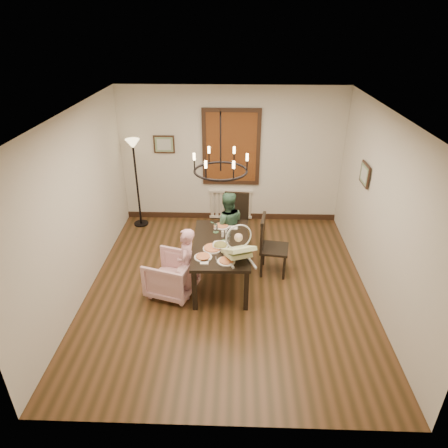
# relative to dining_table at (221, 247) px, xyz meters

# --- Properties ---
(room_shell) EXTENTS (4.51, 5.00, 2.81)m
(room_shell) POSITION_rel_dining_table_xyz_m (0.12, 0.20, 0.75)
(room_shell) COLOR #56351D
(room_shell) RESTS_ON ground
(dining_table) EXTENTS (0.92, 1.60, 0.74)m
(dining_table) POSITION_rel_dining_table_xyz_m (0.00, 0.00, 0.00)
(dining_table) COLOR black
(dining_table) RESTS_ON room_shell
(chair_far) EXTENTS (0.50, 0.50, 1.04)m
(chair_far) POSITION_rel_dining_table_xyz_m (0.22, 1.15, -0.13)
(chair_far) COLOR black
(chair_far) RESTS_ON room_shell
(chair_right) EXTENTS (0.53, 0.53, 1.05)m
(chair_right) POSITION_rel_dining_table_xyz_m (0.89, 0.30, -0.13)
(chair_right) COLOR black
(chair_right) RESTS_ON room_shell
(armchair) EXTENTS (0.89, 0.87, 0.65)m
(armchair) POSITION_rel_dining_table_xyz_m (-0.77, -0.33, -0.33)
(armchair) COLOR beige
(armchair) RESTS_ON room_shell
(elderly_woman) EXTENTS (0.27, 0.38, 0.98)m
(elderly_woman) POSITION_rel_dining_table_xyz_m (-0.51, -0.40, -0.16)
(elderly_woman) COLOR pink
(elderly_woman) RESTS_ON room_shell
(seated_man) EXTENTS (0.56, 0.46, 1.06)m
(seated_man) POSITION_rel_dining_table_xyz_m (0.08, 0.75, -0.12)
(seated_man) COLOR #3A6249
(seated_man) RESTS_ON room_shell
(baby_bouncer) EXTENTS (0.61, 0.70, 0.39)m
(baby_bouncer) POSITION_rel_dining_table_xyz_m (0.27, -0.48, 0.28)
(baby_bouncer) COLOR beige
(baby_bouncer) RESTS_ON dining_table
(salad_bowl) EXTENTS (0.30, 0.30, 0.07)m
(salad_bowl) POSITION_rel_dining_table_xyz_m (-0.00, -0.15, 0.12)
(salad_bowl) COLOR white
(salad_bowl) RESTS_ON dining_table
(pizza_platter) EXTENTS (0.30, 0.30, 0.04)m
(pizza_platter) POSITION_rel_dining_table_xyz_m (-0.13, -0.21, 0.10)
(pizza_platter) COLOR tan
(pizza_platter) RESTS_ON dining_table
(drinking_glass) EXTENTS (0.07, 0.07, 0.13)m
(drinking_glass) POSITION_rel_dining_table_xyz_m (0.10, 0.06, 0.15)
(drinking_glass) COLOR silver
(drinking_glass) RESTS_ON dining_table
(window_blinds) EXTENTS (1.00, 0.03, 1.40)m
(window_blinds) POSITION_rel_dining_table_xyz_m (0.12, 2.29, 0.95)
(window_blinds) COLOR brown
(window_blinds) RESTS_ON room_shell
(radiator) EXTENTS (0.92, 0.12, 0.62)m
(radiator) POSITION_rel_dining_table_xyz_m (0.12, 2.31, -0.30)
(radiator) COLOR silver
(radiator) RESTS_ON room_shell
(picture_back) EXTENTS (0.42, 0.03, 0.36)m
(picture_back) POSITION_rel_dining_table_xyz_m (-1.23, 2.30, 1.00)
(picture_back) COLOR black
(picture_back) RESTS_ON room_shell
(picture_right) EXTENTS (0.03, 0.42, 0.36)m
(picture_right) POSITION_rel_dining_table_xyz_m (2.33, 0.73, 1.00)
(picture_right) COLOR black
(picture_right) RESTS_ON room_shell
(floor_lamp) EXTENTS (0.30, 0.30, 1.80)m
(floor_lamp) POSITION_rel_dining_table_xyz_m (-1.78, 1.98, 0.25)
(floor_lamp) COLOR black
(floor_lamp) RESTS_ON room_shell
(chandelier) EXTENTS (0.80, 0.80, 0.04)m
(chandelier) POSITION_rel_dining_table_xyz_m (0.00, 0.00, 1.30)
(chandelier) COLOR black
(chandelier) RESTS_ON room_shell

